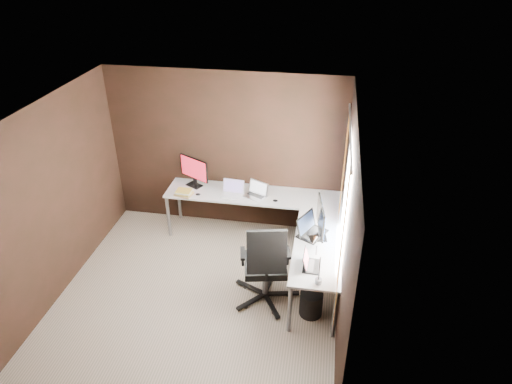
% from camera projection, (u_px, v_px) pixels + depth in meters
% --- Properties ---
extents(room, '(3.60, 3.60, 2.50)m').
position_uv_depth(room, '(221.00, 213.00, 5.39)').
color(room, '#C1AB96').
rests_on(room, ground).
extents(desk, '(2.65, 2.25, 0.73)m').
position_uv_depth(desk, '(273.00, 215.00, 6.45)').
color(desk, white).
rests_on(desk, ground).
extents(drawer_pedestal, '(0.42, 0.50, 0.60)m').
position_uv_depth(drawer_pedestal, '(314.00, 237.00, 6.65)').
color(drawer_pedestal, white).
rests_on(drawer_pedestal, ground).
extents(monitor_left, '(0.49, 0.28, 0.47)m').
position_uv_depth(monitor_left, '(194.00, 170.00, 6.97)').
color(monitor_left, black).
rests_on(monitor_left, desk).
extents(monitor_right, '(0.18, 0.61, 0.50)m').
position_uv_depth(monitor_right, '(321.00, 219.00, 5.78)').
color(monitor_right, black).
rests_on(monitor_right, desk).
extents(laptop_white, '(0.34, 0.26, 0.22)m').
position_uv_depth(laptop_white, '(233.00, 192.00, 6.83)').
color(laptop_white, white).
rests_on(laptop_white, desk).
extents(laptop_silver, '(0.40, 0.35, 0.22)m').
position_uv_depth(laptop_silver, '(256.00, 193.00, 6.80)').
color(laptop_silver, silver).
rests_on(laptop_silver, desk).
extents(laptop_black_big, '(0.43, 0.48, 0.26)m').
position_uv_depth(laptop_black_big, '(310.00, 230.00, 5.96)').
color(laptop_black_big, black).
rests_on(laptop_black_big, desk).
extents(laptop_black_small, '(0.21, 0.29, 0.19)m').
position_uv_depth(laptop_black_small, '(309.00, 263.00, 5.38)').
color(laptop_black_small, black).
rests_on(laptop_black_small, desk).
extents(book_stack, '(0.29, 0.25, 0.08)m').
position_uv_depth(book_stack, '(184.00, 193.00, 6.83)').
color(book_stack, tan).
rests_on(book_stack, desk).
extents(mouse_left, '(0.08, 0.05, 0.03)m').
position_uv_depth(mouse_left, '(198.00, 194.00, 6.83)').
color(mouse_left, black).
rests_on(mouse_left, desk).
extents(mouse_corner, '(0.08, 0.06, 0.03)m').
position_uv_depth(mouse_corner, '(275.00, 201.00, 6.67)').
color(mouse_corner, black).
rests_on(mouse_corner, desk).
extents(desk_lamp, '(0.19, 0.22, 0.58)m').
position_uv_depth(desk_lamp, '(315.00, 254.00, 5.03)').
color(desk_lamp, slate).
rests_on(desk_lamp, desk).
extents(office_chair, '(0.68, 0.70, 1.21)m').
position_uv_depth(office_chair, '(265.00, 278.00, 5.78)').
color(office_chair, black).
rests_on(office_chair, ground).
extents(wastebasket, '(0.30, 0.30, 0.33)m').
position_uv_depth(wastebasket, '(311.00, 303.00, 5.66)').
color(wastebasket, black).
rests_on(wastebasket, ground).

